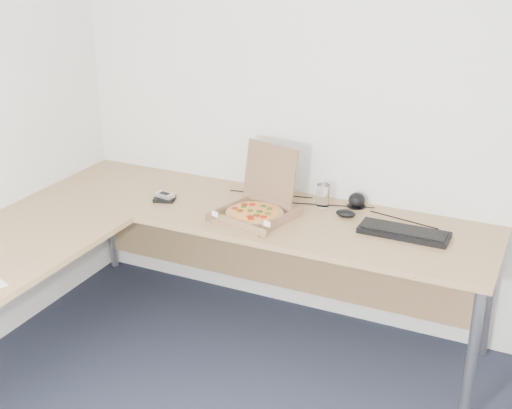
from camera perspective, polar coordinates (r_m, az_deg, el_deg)
The scene contains 10 objects.
room_shell at distance 2.08m, azimuth -3.77°, elevation -3.29°, with size 3.50×3.50×2.50m, color silver, non-canonical shape.
desk at distance 3.45m, azimuth -7.81°, elevation -2.58°, with size 2.50×2.20×0.73m.
pizza_box at distance 3.55m, azimuth 0.02°, elevation -0.42°, with size 0.33×0.39×0.34m.
drinking_glass at distance 3.69m, azimuth 5.58°, elevation 0.75°, with size 0.07×0.07×0.12m, color white.
keyboard at distance 3.43m, azimuth 12.20°, elevation -2.29°, with size 0.44×0.16×0.03m, color black.
mouse at distance 3.59m, azimuth 7.46°, elevation -0.73°, with size 0.11×0.07×0.04m, color black.
wallet at distance 3.80m, azimuth -7.62°, elevation 0.48°, with size 0.11×0.09×0.02m, color black.
phone at distance 3.80m, azimuth -7.60°, elevation 0.78°, with size 0.11×0.06×0.02m, color #B2B5BA.
dome_speaker at distance 3.71m, azimuth 8.38°, elevation 0.43°, with size 0.10×0.10×0.09m, color black.
cable_bundle at distance 3.72m, azimuth 5.82°, elevation -0.03°, with size 0.57×0.04×0.01m, color black, non-canonical shape.
Camera 1 is at (0.92, -1.63, 2.15)m, focal length 48.10 mm.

